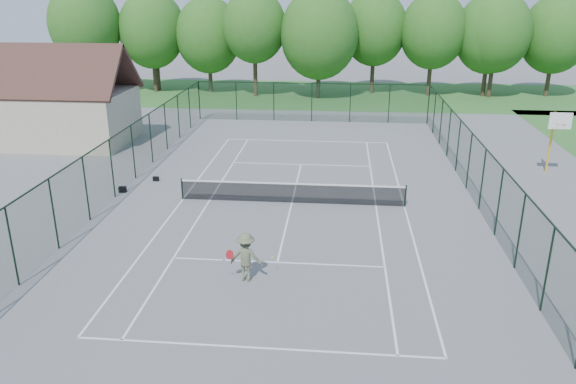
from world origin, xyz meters
name	(u,v)px	position (x,y,z in m)	size (l,w,h in m)	color
ground	(292,203)	(0.00, 0.00, 0.00)	(140.00, 140.00, 0.00)	slate
grass_far	(318,94)	(0.00, 30.00, 0.01)	(80.00, 16.00, 0.01)	#3B7932
court_lines	(292,203)	(0.00, 0.00, 0.00)	(11.05, 23.85, 0.01)	white
tennis_net	(292,192)	(0.00, 0.00, 0.58)	(11.08, 0.08, 1.10)	black
fence_enclosure	(292,173)	(0.00, 0.00, 1.56)	(18.05, 36.05, 3.02)	#18361E
utility_building	(66,97)	(-16.00, 10.00, 3.12)	(8.60, 6.27, 6.63)	#C1B99A
tree_line_far	(319,32)	(0.00, 30.00, 5.99)	(39.40, 6.40, 9.70)	#443423
basketball_goal	(556,130)	(14.14, 5.78, 2.57)	(1.20, 1.43, 3.65)	gold
sports_bag_a	(122,189)	(-8.88, 0.71, 0.15)	(0.37, 0.22, 0.30)	black
sports_bag_b	(156,179)	(-7.72, 2.63, 0.12)	(0.31, 0.19, 0.24)	black
tennis_player	(246,257)	(-0.97, -7.84, 0.91)	(1.81, 0.88, 1.82)	#5E6547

